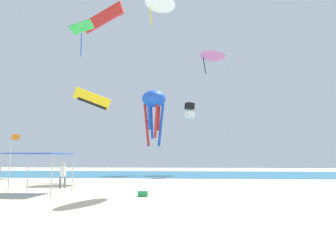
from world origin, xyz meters
TOP-DOWN VIEW (x-y plane):
  - ground at (0.00, 0.00)m, footprint 110.00×110.00m
  - ocean_strip at (0.00, 24.71)m, footprint 110.00×20.51m
  - canopy_tent at (-7.98, -1.72)m, footprint 3.10×3.23m
  - person_near_tent at (-8.10, 2.30)m, footprint 0.47×0.44m
  - banner_flag at (-10.26, -0.94)m, footprint 0.61×0.06m
  - cooler_box at (-1.43, -2.51)m, footprint 0.57×0.37m
  - kite_delta_white at (-2.12, 12.41)m, footprint 4.62×4.63m
  - kite_parafoil_red at (-11.34, 22.65)m, footprint 6.39×2.47m
  - kite_diamond_green at (-7.10, 2.42)m, footprint 1.80×1.88m
  - kite_box_black at (0.82, 17.98)m, footprint 1.26×1.25m
  - kite_octopus_blue at (-3.95, 21.59)m, footprint 4.36×4.36m
  - kite_delta_pink at (4.07, 26.08)m, footprint 5.30×5.31m
  - kite_parafoil_yellow at (-8.51, 9.83)m, footprint 3.69×1.17m

SIDE VIEW (x-z plane):
  - ground at x=0.00m, z-range -0.10..0.00m
  - ocean_strip at x=0.00m, z-range 0.00..0.03m
  - cooler_box at x=-1.43m, z-range 0.00..0.35m
  - person_near_tent at x=-8.10m, z-range 0.16..2.00m
  - banner_flag at x=-10.26m, z-range 0.38..4.07m
  - canopy_tent at x=-7.98m, z-range 1.11..3.57m
  - kite_box_black at x=0.82m, z-range 6.87..8.76m
  - kite_parafoil_yellow at x=-8.51m, z-range 6.78..9.04m
  - kite_octopus_blue at x=-3.95m, z-range 5.87..13.27m
  - kite_diamond_green at x=-7.10m, z-range 10.74..13.38m
  - kite_delta_pink at x=4.07m, z-range 15.67..18.93m
  - kite_delta_white at x=-2.12m, z-range 17.43..20.48m
  - kite_parafoil_red at x=-11.34m, z-range 19.86..23.86m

